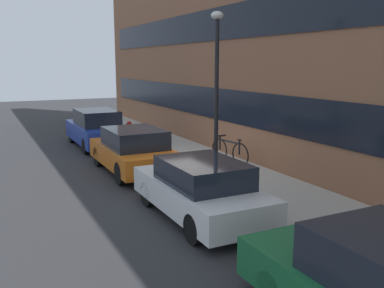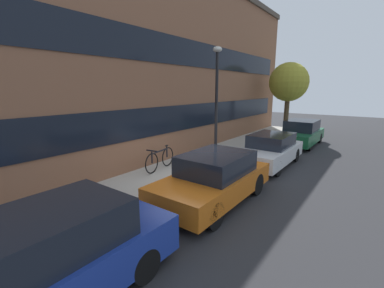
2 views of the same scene
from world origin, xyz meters
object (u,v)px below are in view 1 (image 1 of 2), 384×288
(parked_car_blue, at_px, (96,129))
(parked_car_orange, at_px, (134,151))
(lamp_post, at_px, (217,78))
(bicycle, at_px, (230,151))
(parked_car_white, at_px, (200,189))
(fire_hydrant, at_px, (129,130))

(parked_car_blue, xyz_separation_m, parked_car_orange, (4.49, 0.00, -0.04))
(lamp_post, bearing_deg, parked_car_blue, -168.20)
(parked_car_orange, height_order, bicycle, parked_car_orange)
(parked_car_blue, relative_size, parked_car_white, 1.07)
(parked_car_orange, height_order, lamp_post, lamp_post)
(fire_hydrant, bearing_deg, lamp_post, -0.27)
(parked_car_blue, height_order, parked_car_white, parked_car_blue)
(parked_car_orange, relative_size, fire_hydrant, 5.34)
(fire_hydrant, bearing_deg, bicycle, 13.29)
(parked_car_blue, distance_m, fire_hydrant, 1.56)
(fire_hydrant, height_order, bicycle, bicycle)
(lamp_post, bearing_deg, parked_car_white, -37.44)
(parked_car_white, relative_size, fire_hydrant, 5.30)
(parked_car_white, height_order, bicycle, parked_car_white)
(fire_hydrant, xyz_separation_m, bicycle, (5.78, 1.36, 0.05))
(parked_car_blue, distance_m, parked_car_white, 8.82)
(parked_car_white, relative_size, bicycle, 2.20)
(bicycle, bearing_deg, lamp_post, 130.15)
(bicycle, bearing_deg, parked_car_blue, 19.60)
(fire_hydrant, relative_size, lamp_post, 0.16)
(parked_car_white, bearing_deg, bicycle, -39.31)
(parked_car_orange, distance_m, parked_car_white, 4.33)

